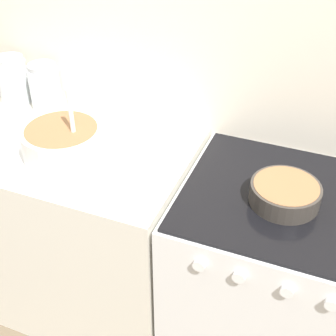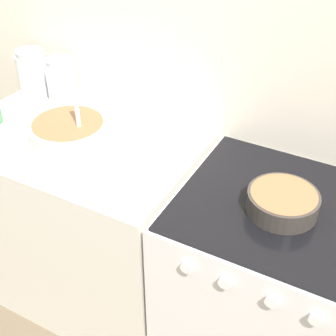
{
  "view_description": "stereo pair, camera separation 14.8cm",
  "coord_description": "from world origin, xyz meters",
  "px_view_note": "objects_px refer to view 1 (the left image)",
  "views": [
    {
      "loc": [
        0.45,
        -0.95,
        1.88
      ],
      "look_at": [
        -0.03,
        0.26,
        0.94
      ],
      "focal_mm": 50.0,
      "sensor_mm": 36.0,
      "label": 1
    },
    {
      "loc": [
        0.58,
        -0.89,
        1.88
      ],
      "look_at": [
        -0.03,
        0.26,
        0.94
      ],
      "focal_mm": 50.0,
      "sensor_mm": 36.0,
      "label": 2
    }
  ],
  "objects_px": {
    "stove": "(270,285)",
    "storage_jar_left": "(13,83)",
    "mixing_bowl": "(63,142)",
    "storage_jar_middle": "(46,90)",
    "baking_pan": "(285,193)"
  },
  "relations": [
    {
      "from": "stove",
      "to": "storage_jar_left",
      "type": "bearing_deg",
      "value": 169.68
    },
    {
      "from": "mixing_bowl",
      "to": "storage_jar_middle",
      "type": "relative_size",
      "value": 1.45
    },
    {
      "from": "mixing_bowl",
      "to": "baking_pan",
      "type": "xyz_separation_m",
      "value": [
        0.8,
        0.06,
        -0.04
      ]
    },
    {
      "from": "baking_pan",
      "to": "storage_jar_middle",
      "type": "xyz_separation_m",
      "value": [
        -1.08,
        0.26,
        0.05
      ]
    },
    {
      "from": "stove",
      "to": "mixing_bowl",
      "type": "bearing_deg",
      "value": -173.9
    },
    {
      "from": "stove",
      "to": "baking_pan",
      "type": "bearing_deg",
      "value": -100.95
    },
    {
      "from": "mixing_bowl",
      "to": "storage_jar_middle",
      "type": "distance_m",
      "value": 0.42
    },
    {
      "from": "stove",
      "to": "storage_jar_left",
      "type": "height_order",
      "value": "storage_jar_left"
    },
    {
      "from": "stove",
      "to": "mixing_bowl",
      "type": "height_order",
      "value": "mixing_bowl"
    },
    {
      "from": "mixing_bowl",
      "to": "storage_jar_left",
      "type": "bearing_deg",
      "value": 145.01
    },
    {
      "from": "stove",
      "to": "storage_jar_middle",
      "type": "distance_m",
      "value": 1.23
    },
    {
      "from": "storage_jar_middle",
      "to": "storage_jar_left",
      "type": "bearing_deg",
      "value": 180.0
    },
    {
      "from": "mixing_bowl",
      "to": "baking_pan",
      "type": "relative_size",
      "value": 1.3
    },
    {
      "from": "stove",
      "to": "mixing_bowl",
      "type": "xyz_separation_m",
      "value": [
        -0.8,
        -0.09,
        0.52
      ]
    },
    {
      "from": "mixing_bowl",
      "to": "storage_jar_left",
      "type": "distance_m",
      "value": 0.55
    }
  ]
}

